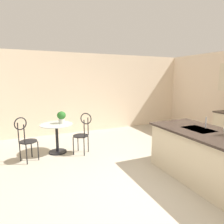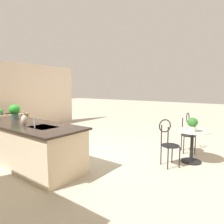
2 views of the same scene
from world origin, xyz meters
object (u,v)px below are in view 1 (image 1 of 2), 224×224
object	(u,v)px
bistro_table	(57,135)
chair_by_island	(83,131)
chair_near_window	(26,137)
potted_plant_on_table	(61,117)

from	to	relation	value
bistro_table	chair_by_island	bearing A→B (deg)	59.67
bistro_table	chair_by_island	size ratio (longest dim) A/B	0.77
bistro_table	chair_near_window	distance (m)	0.78
chair_near_window	chair_by_island	size ratio (longest dim) A/B	1.00
bistro_table	chair_near_window	xyz separation A→B (m)	(0.29, -0.72, 0.13)
bistro_table	potted_plant_on_table	size ratio (longest dim) A/B	2.59
chair_by_island	potted_plant_on_table	world-z (taller)	potted_plant_on_table
chair_near_window	potted_plant_on_table	bearing A→B (deg)	110.53
chair_near_window	potted_plant_on_table	world-z (taller)	potted_plant_on_table
chair_by_island	potted_plant_on_table	size ratio (longest dim) A/B	3.37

